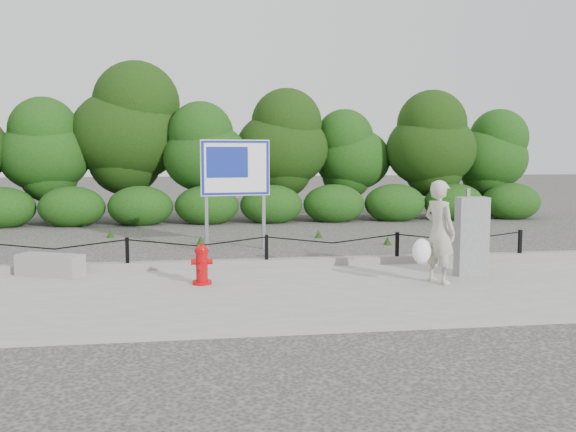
{
  "coord_description": "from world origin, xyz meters",
  "views": [
    {
      "loc": [
        -1.19,
        -11.04,
        2.19
      ],
      "look_at": [
        0.43,
        0.2,
        1.0
      ],
      "focal_mm": 38.0,
      "sensor_mm": 36.0,
      "label": 1
    }
  ],
  "objects_px": {
    "pedestrian": "(438,233)",
    "advertising_sign": "(235,173)",
    "utility_cabinet": "(472,236)",
    "fire_hydrant": "(202,265)",
    "concrete_block": "(50,265)"
  },
  "relations": [
    {
      "from": "pedestrian",
      "to": "fire_hydrant",
      "type": "bearing_deg",
      "value": 59.16
    },
    {
      "from": "pedestrian",
      "to": "advertising_sign",
      "type": "height_order",
      "value": "advertising_sign"
    },
    {
      "from": "advertising_sign",
      "to": "pedestrian",
      "type": "bearing_deg",
      "value": -61.33
    },
    {
      "from": "pedestrian",
      "to": "utility_cabinet",
      "type": "height_order",
      "value": "pedestrian"
    },
    {
      "from": "fire_hydrant",
      "to": "concrete_block",
      "type": "relative_size",
      "value": 0.58
    },
    {
      "from": "concrete_block",
      "to": "utility_cabinet",
      "type": "bearing_deg",
      "value": -8.09
    },
    {
      "from": "utility_cabinet",
      "to": "advertising_sign",
      "type": "distance_m",
      "value": 5.44
    },
    {
      "from": "fire_hydrant",
      "to": "utility_cabinet",
      "type": "height_order",
      "value": "utility_cabinet"
    },
    {
      "from": "utility_cabinet",
      "to": "fire_hydrant",
      "type": "bearing_deg",
      "value": -176.96
    },
    {
      "from": "pedestrian",
      "to": "utility_cabinet",
      "type": "bearing_deg",
      "value": -82.88
    },
    {
      "from": "pedestrian",
      "to": "concrete_block",
      "type": "bearing_deg",
      "value": 52.41
    },
    {
      "from": "fire_hydrant",
      "to": "pedestrian",
      "type": "xyz_separation_m",
      "value": [
        3.79,
        -0.43,
        0.5
      ]
    },
    {
      "from": "fire_hydrant",
      "to": "utility_cabinet",
      "type": "relative_size",
      "value": 0.45
    },
    {
      "from": "pedestrian",
      "to": "concrete_block",
      "type": "distance_m",
      "value": 6.57
    },
    {
      "from": "concrete_block",
      "to": "utility_cabinet",
      "type": "relative_size",
      "value": 0.77
    }
  ]
}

